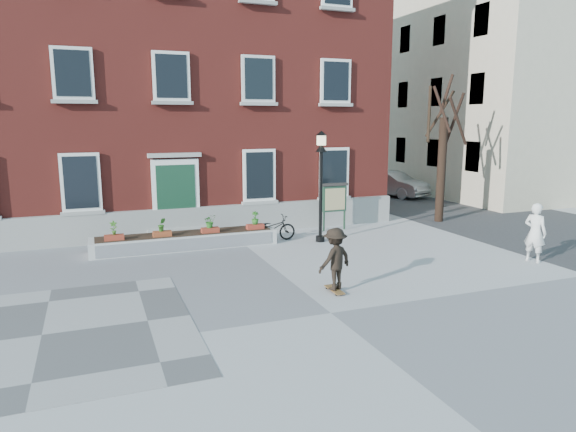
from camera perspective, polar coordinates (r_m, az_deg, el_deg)
name	(u,v)px	position (r m, az deg, el deg)	size (l,w,h in m)	color
ground	(331,313)	(11.82, 4.80, -10.69)	(100.00, 100.00, 0.00)	#A2A2A4
checker_patch	(42,335)	(11.76, -25.69, -11.84)	(6.00, 6.00, 0.01)	#505052
bicycle	(272,228)	(18.42, -1.81, -1.39)	(0.61, 1.76, 0.93)	black
parked_car	(392,184)	(29.99, 11.49, 3.54)	(1.51, 4.33, 1.43)	#BABCBF
bystander	(535,233)	(17.36, 25.76, -1.67)	(0.67, 0.44, 1.83)	white
brick_building	(154,74)	(24.12, -14.72, 15.05)	(18.40, 10.85, 12.60)	maroon
planter_assembly	(186,239)	(17.76, -11.26, -2.56)	(6.20, 1.12, 1.15)	silver
bare_tree	(442,156)	(22.68, 16.76, 6.37)	(1.83, 1.83, 6.16)	black
side_street	(445,79)	(37.55, 17.03, 14.32)	(15.20, 36.00, 14.50)	#3C3D3F
lamp_post	(321,171)	(18.05, 3.69, 5.02)	(0.40, 0.40, 3.93)	black
notice_board	(335,199)	(20.17, 5.20, 1.93)	(1.10, 0.16, 1.87)	#172F20
skateboarder	(335,259)	(12.94, 5.24, -4.78)	(1.16, 0.90, 1.66)	brown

